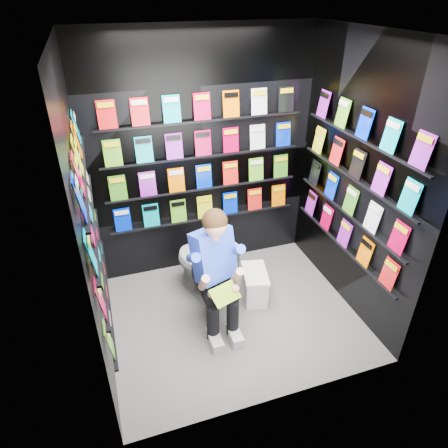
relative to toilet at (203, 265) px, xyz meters
name	(u,v)px	position (x,y,z in m)	size (l,w,h in m)	color
floor	(233,315)	(0.19, -0.43, -0.37)	(2.40, 2.40, 0.00)	slate
ceiling	(238,32)	(0.19, -0.43, 2.23)	(2.40, 2.40, 0.00)	white
wall_back	(203,160)	(0.19, 0.57, 0.93)	(2.40, 0.04, 2.60)	black
wall_front	(287,271)	(0.19, -1.43, 0.93)	(2.40, 0.04, 2.60)	black
wall_left	(87,225)	(-1.01, -0.43, 0.93)	(0.04, 2.00, 2.60)	black
wall_right	(357,183)	(1.39, -0.43, 0.93)	(0.04, 2.00, 2.60)	black
comics_back	(204,160)	(0.19, 0.54, 0.94)	(2.10, 0.06, 1.37)	red
comics_left	(91,224)	(-0.98, -0.43, 0.94)	(0.06, 1.70, 1.37)	red
comics_right	(354,183)	(1.36, -0.43, 0.94)	(0.06, 1.70, 1.37)	red
toilet	(203,265)	(0.00, 0.00, 0.00)	(0.42, 0.75, 0.73)	white
longbox	(254,286)	(0.49, -0.24, -0.22)	(0.22, 0.40, 0.30)	white
longbox_lid	(255,273)	(0.49, -0.24, -0.05)	(0.24, 0.42, 0.03)	white
reader	(213,255)	(0.00, -0.38, 0.39)	(0.50, 0.73, 1.35)	blue
held_comic	(225,294)	(0.00, -0.73, 0.21)	(0.26, 0.01, 0.18)	green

